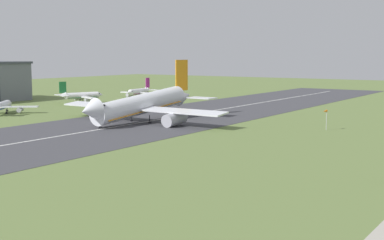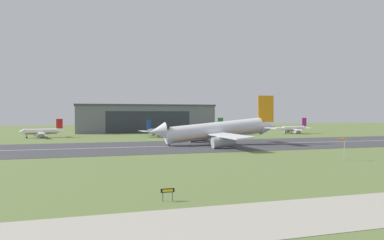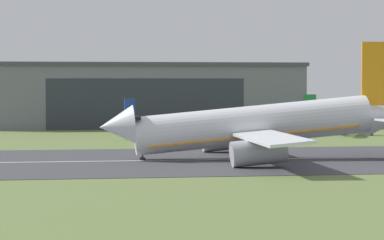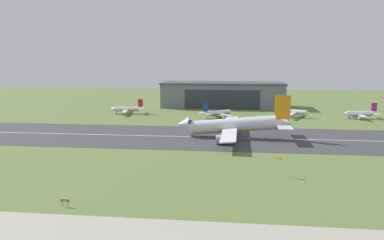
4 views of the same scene
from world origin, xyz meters
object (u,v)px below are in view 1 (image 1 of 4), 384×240
airplane_parked_centre (2,106)px  airplane_landing (142,105)px  airplane_parked_east (139,92)px  airplane_parked_far_east (81,96)px  windsock_pole (325,112)px

airplane_parked_centre → airplane_landing: bearing=-81.0°
airplane_parked_east → airplane_parked_far_east: size_ratio=0.86×
airplane_parked_centre → airplane_parked_east: 76.34m
airplane_landing → airplane_parked_centre: airplane_landing is taller
airplane_landing → windsock_pole: airplane_landing is taller
airplane_landing → airplane_parked_east: airplane_landing is taller
airplane_parked_far_east → windsock_pole: (-20.36, -107.13, 1.73)m
airplane_landing → windsock_pole: (12.46, -49.64, -0.19)m
airplane_parked_far_east → windsock_pole: size_ratio=4.10×
airplane_landing → airplane_parked_far_east: bearing=60.3°
airplane_landing → windsock_pole: bearing=-75.9°
airplane_parked_east → windsock_pole: bearing=-117.5°
airplane_parked_far_east → airplane_landing: bearing=-119.7°
airplane_parked_centre → airplane_parked_east: bearing=3.5°
airplane_parked_centre → airplane_parked_far_east: size_ratio=0.94×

